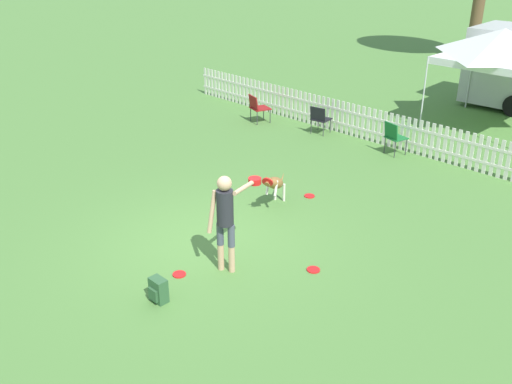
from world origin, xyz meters
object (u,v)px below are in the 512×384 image
(leaping_dog, at_px, (275,183))
(folding_chair_center, at_px, (394,135))
(frisbee_midfield, at_px, (179,274))
(canopy_tent_main, at_px, (503,46))
(backpack_on_grass, at_px, (158,290))
(handler_person, at_px, (227,211))
(folding_chair_green_right, at_px, (258,106))
(frisbee_near_dog, at_px, (309,196))
(frisbee_near_handler, at_px, (313,270))
(folding_chair_blue_left, at_px, (320,118))

(leaping_dog, relative_size, folding_chair_center, 1.30)
(frisbee_midfield, xyz_separation_m, canopy_tent_main, (0.16, 11.37, 2.34))
(frisbee_midfield, xyz_separation_m, backpack_on_grass, (0.36, -0.68, 0.19))
(handler_person, xyz_separation_m, canopy_tent_main, (-0.28, 10.65, 1.24))
(leaping_dog, height_order, folding_chair_green_right, leaping_dog)
(frisbee_near_dog, distance_m, backpack_on_grass, 4.70)
(frisbee_midfield, distance_m, folding_chair_green_right, 8.47)
(frisbee_near_dog, distance_m, folding_chair_green_right, 5.38)
(folding_chair_center, height_order, folding_chair_green_right, folding_chair_center)
(frisbee_near_handler, distance_m, folding_chair_green_right, 8.28)
(frisbee_near_dog, relative_size, folding_chair_center, 0.26)
(handler_person, xyz_separation_m, frisbee_near_handler, (1.07, 0.99, -1.09))
(backpack_on_grass, bearing_deg, frisbee_near_handler, 64.37)
(canopy_tent_main, bearing_deg, leaping_dog, -95.48)
(leaping_dog, xyz_separation_m, folding_chair_blue_left, (-2.33, 4.33, -0.06))
(frisbee_midfield, bearing_deg, canopy_tent_main, 89.20)
(frisbee_near_dog, height_order, frisbee_midfield, same)
(leaping_dog, bearing_deg, frisbee_near_dog, -126.20)
(folding_chair_green_right, distance_m, canopy_tent_main, 7.07)
(handler_person, xyz_separation_m, frisbee_near_dog, (-0.90, 3.22, -1.09))
(handler_person, bearing_deg, frisbee_near_dog, 80.62)
(leaping_dog, relative_size, folding_chair_blue_left, 1.40)
(frisbee_midfield, distance_m, backpack_on_grass, 0.79)
(leaping_dog, distance_m, folding_chair_green_right, 5.78)
(folding_chair_green_right, xyz_separation_m, canopy_tent_main, (5.12, 4.52, 1.85))
(folding_chair_center, bearing_deg, backpack_on_grass, 111.52)
(leaping_dog, distance_m, frisbee_midfield, 3.13)
(handler_person, distance_m, folding_chair_center, 6.79)
(handler_person, bearing_deg, frisbee_near_handler, 17.91)
(leaping_dog, distance_m, frisbee_near_dog, 1.08)
(canopy_tent_main, bearing_deg, backpack_on_grass, -89.04)
(folding_chair_blue_left, xyz_separation_m, folding_chair_green_right, (-1.99, -0.49, 0.02))
(handler_person, bearing_deg, folding_chair_green_right, 106.41)
(handler_person, xyz_separation_m, folding_chair_center, (-1.03, 6.68, -0.58))
(folding_chair_blue_left, bearing_deg, leaping_dog, 109.26)
(frisbee_near_dog, distance_m, folding_chair_blue_left, 4.26)
(backpack_on_grass, relative_size, canopy_tent_main, 0.14)
(backpack_on_grass, height_order, folding_chair_center, folding_chair_center)
(leaping_dog, bearing_deg, handler_person, 90.28)
(leaping_dog, height_order, canopy_tent_main, canopy_tent_main)
(leaping_dog, bearing_deg, canopy_tent_main, -120.43)
(folding_chair_green_right, bearing_deg, frisbee_near_handler, 159.87)
(frisbee_midfield, relative_size, folding_chair_blue_left, 0.28)
(frisbee_near_dog, height_order, backpack_on_grass, backpack_on_grass)
(frisbee_midfield, bearing_deg, backpack_on_grass, -62.06)
(folding_chair_green_right, bearing_deg, frisbee_midfield, 144.24)
(frisbee_near_handler, distance_m, frisbee_midfield, 2.28)
(frisbee_midfield, bearing_deg, handler_person, 58.53)
(leaping_dog, bearing_deg, frisbee_midfield, 77.05)
(folding_chair_center, xyz_separation_m, folding_chair_green_right, (-4.37, -0.55, -0.02))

